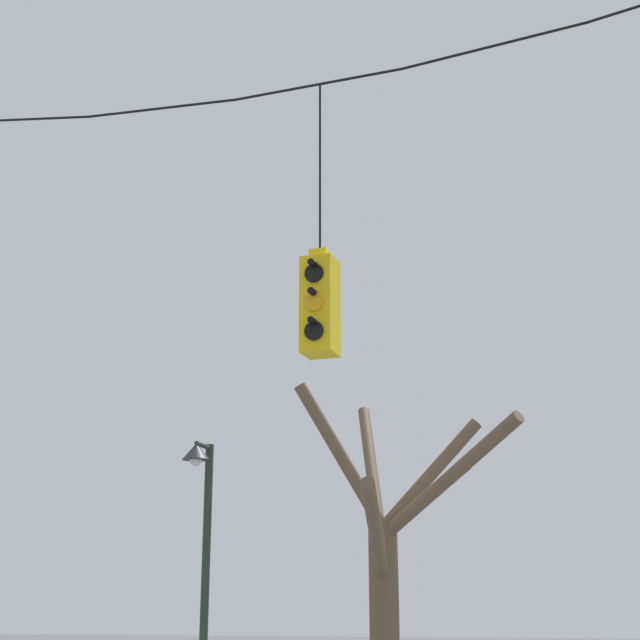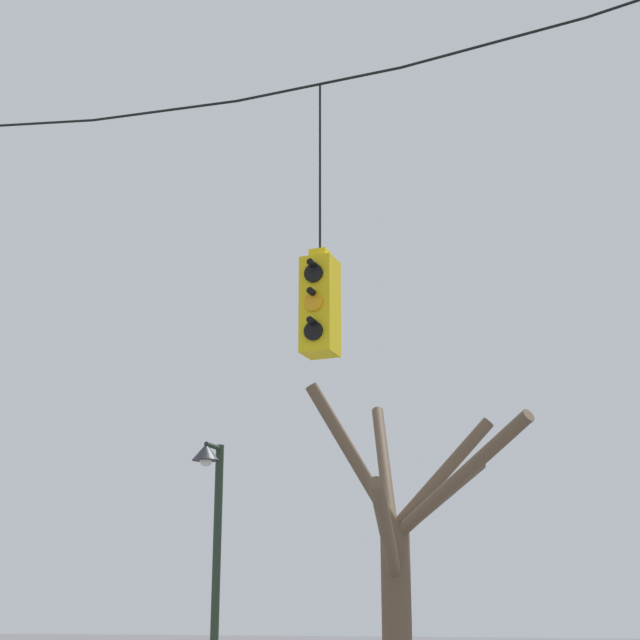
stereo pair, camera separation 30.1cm
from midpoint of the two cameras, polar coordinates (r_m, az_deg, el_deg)
name	(u,v)px [view 1 (the left image)]	position (r m, az deg, el deg)	size (l,w,h in m)	color
span_wire	(316,63)	(11.35, -1.00, 14.76)	(13.72, 0.03, 0.87)	black
traffic_light_over_intersection	(320,304)	(10.13, -0.87, 0.96)	(0.34, 0.46, 3.10)	yellow
street_lamp	(201,545)	(14.29, -7.54, -12.83)	(0.39, 0.69, 4.61)	#233323
bare_tree	(391,566)	(15.66, 3.60, -14.08)	(3.81, 4.37, 5.88)	brown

